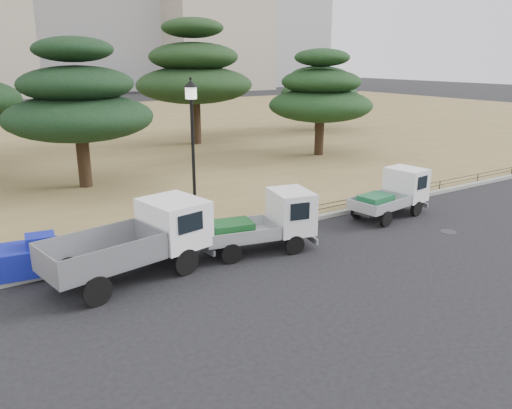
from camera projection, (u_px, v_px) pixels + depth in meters
ground at (289, 257)px, 16.27m from camera, size 220.00×220.00×0.00m
lawn at (70, 136)px, 41.02m from camera, size 120.00×56.00×0.15m
curb at (247, 232)px, 18.35m from camera, size 120.00×0.25×0.16m
truck_large at (138, 239)px, 14.58m from camera, size 5.09×2.75×2.10m
truck_kei_front at (266, 222)px, 16.68m from camera, size 3.96×2.27×1.97m
truck_kei_rear at (393, 194)px, 20.34m from camera, size 3.72×1.98×1.86m
street_lamp at (192, 134)px, 16.55m from camera, size 0.49×0.49×5.42m
pipe_fence at (245, 222)px, 18.37m from camera, size 38.00×0.04×0.40m
tarp_pile at (30, 257)px, 14.71m from camera, size 1.87×1.47×1.15m
manhole at (448, 232)px, 18.64m from camera, size 0.60×0.60×0.01m
pine_center_left at (78, 102)px, 23.49m from camera, size 6.95×6.95×7.07m
pine_center_right at (194, 72)px, 35.53m from camera, size 8.30×8.30×8.81m
pine_east_near at (321, 95)px, 31.63m from camera, size 6.61×6.61×6.67m
pine_east_far at (319, 85)px, 42.85m from camera, size 6.61×6.61×6.64m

